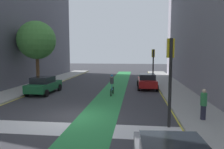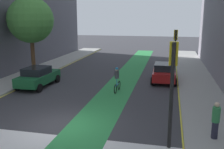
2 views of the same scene
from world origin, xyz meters
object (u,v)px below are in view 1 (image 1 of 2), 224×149
Objects in this scene: street_tree_near at (37,40)px; traffic_signal_near_right at (170,66)px; car_red_right_far at (147,81)px; cyclist_in_lane at (112,85)px; pedestrian_sidewalk_right_a at (204,104)px; car_green_left_far at (44,85)px; traffic_signal_far_right at (153,60)px.

traffic_signal_near_right is at bearing -41.25° from street_tree_near.
car_red_right_far is 5.11m from cyclist_in_lane.
car_green_left_far is at bearing 150.96° from pedestrian_sidewalk_right_a.
car_green_left_far is (-9.63, -3.79, 0.00)m from car_red_right_far.
traffic_signal_near_right is at bearing -36.80° from car_green_left_far.
car_red_right_far is (-0.87, -3.45, -2.13)m from traffic_signal_far_right.
traffic_signal_far_right is at bearing 34.59° from car_green_left_far.
traffic_signal_near_right is 8.66m from cyclist_in_lane.
cyclist_in_lane reaches higher than pedestrian_sidewalk_right_a.
street_tree_near is at bearing 138.75° from traffic_signal_near_right.
car_green_left_far is at bearing -158.51° from car_red_right_far.
cyclist_in_lane is at bearing -21.22° from street_tree_near.
car_red_right_far is at bearing 103.39° from pedestrian_sidewalk_right_a.
traffic_signal_near_right is 1.07× the size of traffic_signal_far_right.
traffic_signal_far_right reaches higher than cyclist_in_lane.
traffic_signal_near_right is 1.06× the size of car_red_right_far.
pedestrian_sidewalk_right_a is at bearing -83.32° from traffic_signal_far_right.
car_red_right_far is 0.61× the size of street_tree_near.
pedestrian_sidewalk_right_a is (2.51, -10.53, 0.20)m from car_red_right_far.
street_tree_near is (-14.23, 9.89, 4.08)m from pedestrian_sidewalk_right_a.
car_red_right_far is at bearing 3.15° from street_tree_near.
street_tree_near is at bearing 145.21° from pedestrian_sidewalk_right_a.
car_green_left_far is 2.29× the size of cyclist_in_lane.
pedestrian_sidewalk_right_a reaches higher than car_green_left_far.
traffic_signal_near_right is 11.66m from car_red_right_far.
traffic_signal_far_right is (0.32, 14.86, -0.20)m from traffic_signal_near_right.
car_red_right_far is at bearing -104.16° from traffic_signal_far_right.
traffic_signal_near_right reaches higher than traffic_signal_far_right.
car_green_left_far is at bearing -145.41° from traffic_signal_far_right.
car_green_left_far is (-10.50, -7.24, -2.13)m from traffic_signal_far_right.
cyclist_in_lane is (-4.13, -7.38, -1.96)m from traffic_signal_far_right.
traffic_signal_near_right is at bearing -87.24° from car_red_right_far.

